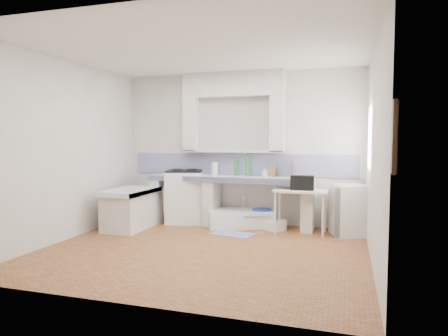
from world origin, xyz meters
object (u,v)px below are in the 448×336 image
(stove, at_px, (185,197))
(fridge, at_px, (350,210))
(side_table, at_px, (300,211))
(sink, at_px, (240,219))

(stove, xyz_separation_m, fridge, (3.00, -0.18, -0.06))
(stove, xyz_separation_m, side_table, (2.20, -0.24, -0.12))
(side_table, bearing_deg, sink, 172.04)
(stove, bearing_deg, fridge, -20.05)
(stove, distance_m, fridge, 3.00)
(side_table, height_order, fridge, fridge)
(stove, height_order, sink, stove)
(stove, bearing_deg, side_table, -22.97)
(sink, height_order, fridge, fridge)
(sink, bearing_deg, fridge, -28.23)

